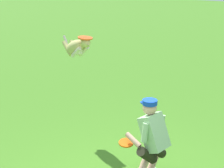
{
  "coord_description": "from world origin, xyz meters",
  "views": [
    {
      "loc": [
        -2.17,
        3.68,
        3.16
      ],
      "look_at": [
        1.03,
        -1.11,
        1.28
      ],
      "focal_mm": 58.63,
      "sensor_mm": 36.0,
      "label": 1
    }
  ],
  "objects": [
    {
      "name": "frisbee_held",
      "position": [
        0.4,
        -0.56,
        0.61
      ],
      "size": [
        0.27,
        0.27,
        0.07
      ],
      "primitive_type": "cylinder",
      "rotation": [
        -0.15,
        -0.07,
        0.24
      ],
      "color": "#E5570D",
      "rests_on": "person"
    },
    {
      "name": "frisbee_flying",
      "position": [
        1.76,
        -1.35,
        1.94
      ],
      "size": [
        0.32,
        0.32,
        0.05
      ],
      "primitive_type": "cylinder",
      "rotation": [
        0.09,
        -0.01,
        4.94
      ],
      "color": "#F3581C"
    },
    {
      "name": "person",
      "position": [
        0.07,
        -0.75,
        0.7
      ],
      "size": [
        0.63,
        0.66,
        1.29
      ],
      "rotation": [
        0.0,
        0.0,
        -0.16
      ],
      "color": "silver",
      "rests_on": "ground_plane"
    },
    {
      "name": "dog",
      "position": [
        2.06,
        -1.47,
        1.7
      ],
      "size": [
        0.97,
        0.51,
        0.52
      ],
      "rotation": [
        0.0,
        0.0,
        2.74
      ],
      "color": "tan"
    }
  ]
}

